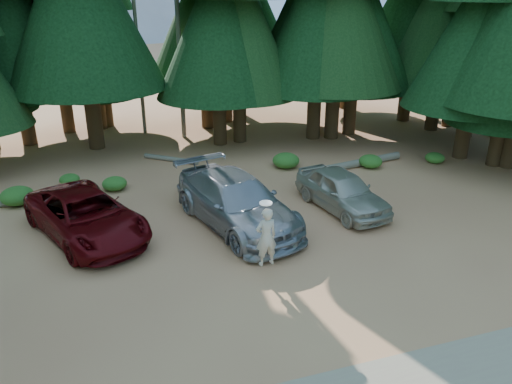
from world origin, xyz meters
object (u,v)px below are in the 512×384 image
(log_left, at_px, (50,198))
(log_right, at_px, (353,164))
(silver_minivan_center, at_px, (237,202))
(silver_minivan_right, at_px, (342,190))
(frisbee_player, at_px, (266,237))
(red_pickup, at_px, (86,215))
(log_mid, at_px, (171,159))

(log_left, xyz_separation_m, log_right, (13.23, -0.14, 0.04))
(silver_minivan_center, height_order, silver_minivan_right, silver_minivan_center)
(log_left, bearing_deg, frisbee_player, -50.06)
(log_left, bearing_deg, red_pickup, -67.94)
(log_left, bearing_deg, silver_minivan_right, -20.93)
(red_pickup, distance_m, log_mid, 7.93)
(red_pickup, height_order, frisbee_player, frisbee_player)
(silver_minivan_center, height_order, log_right, silver_minivan_center)
(frisbee_player, bearing_deg, silver_minivan_right, -145.53)
(frisbee_player, xyz_separation_m, log_mid, (-1.05, 11.04, -1.13))
(red_pickup, bearing_deg, log_left, 88.46)
(red_pickup, bearing_deg, frisbee_player, -63.26)
(log_right, bearing_deg, red_pickup, -174.58)
(log_left, height_order, log_mid, log_left)
(silver_minivan_right, relative_size, log_left, 1.21)
(red_pickup, xyz_separation_m, silver_minivan_center, (5.03, -0.71, 0.11))
(red_pickup, xyz_separation_m, log_left, (-1.39, 3.52, -0.64))
(red_pickup, relative_size, log_mid, 1.92)
(log_left, relative_size, log_mid, 1.26)
(red_pickup, height_order, log_mid, red_pickup)
(silver_minivan_center, bearing_deg, red_pickup, 157.60)
(log_mid, height_order, log_right, log_right)
(silver_minivan_center, xyz_separation_m, log_left, (-6.42, 4.23, -0.75))
(silver_minivan_right, height_order, log_left, silver_minivan_right)
(silver_minivan_center, xyz_separation_m, log_right, (6.81, 4.09, -0.71))
(silver_minivan_center, distance_m, silver_minivan_right, 4.14)
(red_pickup, distance_m, silver_minivan_center, 5.08)
(silver_minivan_right, relative_size, log_right, 0.81)
(log_mid, relative_size, log_right, 0.53)
(silver_minivan_right, height_order, log_right, silver_minivan_right)
(frisbee_player, height_order, log_right, frisbee_player)
(silver_minivan_center, relative_size, silver_minivan_right, 1.39)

